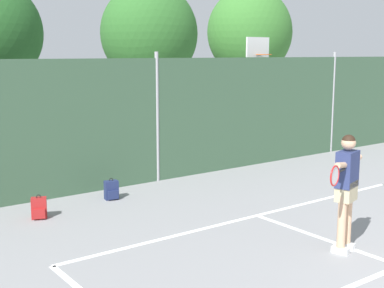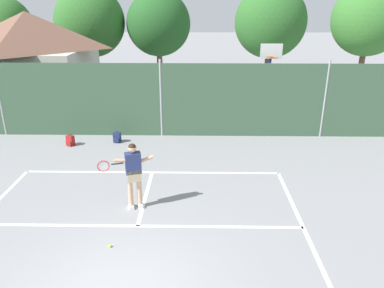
{
  "view_description": "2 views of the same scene",
  "coord_description": "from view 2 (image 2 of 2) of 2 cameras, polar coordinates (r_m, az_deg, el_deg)",
  "views": [
    {
      "loc": [
        -6.79,
        -1.57,
        3.07
      ],
      "look_at": [
        -0.53,
        6.88,
        1.26
      ],
      "focal_mm": 49.34,
      "sensor_mm": 36.0,
      "label": 1
    },
    {
      "loc": [
        1.48,
        -5.19,
        5.24
      ],
      "look_at": [
        1.31,
        4.71,
        1.32
      ],
      "focal_mm": 34.22,
      "sensor_mm": 36.0,
      "label": 2
    }
  ],
  "objects": [
    {
      "name": "tennis_player",
      "position": [
        9.63,
        -9.17,
        -4.08
      ],
      "size": [
        1.36,
        0.56,
        1.85
      ],
      "color": "silver",
      "rests_on": "ground"
    },
    {
      "name": "tennis_ball",
      "position": [
        8.81,
        -12.66,
        -15.24
      ],
      "size": [
        0.07,
        0.07,
        0.07
      ],
      "primitive_type": "sphere",
      "color": "#CCE033",
      "rests_on": "ground"
    },
    {
      "name": "basketball_hoop",
      "position": [
        16.1,
        11.98,
        10.67
      ],
      "size": [
        0.9,
        0.67,
        3.55
      ],
      "color": "#284CB2",
      "rests_on": "ground"
    },
    {
      "name": "chainlink_fence",
      "position": [
        14.75,
        -4.85,
        6.78
      ],
      "size": [
        26.09,
        0.09,
        3.11
      ],
      "color": "#38563D",
      "rests_on": "ground"
    },
    {
      "name": "clubhouse_building",
      "position": [
        20.14,
        -23.7,
        11.9
      ],
      "size": [
        5.78,
        5.5,
        4.73
      ],
      "color": "beige",
      "rests_on": "ground"
    },
    {
      "name": "backpack_red",
      "position": [
        14.78,
        -18.45,
        0.49
      ],
      "size": [
        0.33,
        0.32,
        0.46
      ],
      "color": "maroon",
      "rests_on": "ground"
    },
    {
      "name": "treeline_backdrop",
      "position": [
        24.05,
        2.3,
        18.49
      ],
      "size": [
        26.69,
        4.09,
        6.4
      ],
      "color": "brown",
      "rests_on": "ground"
    },
    {
      "name": "court_markings",
      "position": [
        7.98,
        -10.6,
        -19.85
      ],
      "size": [
        8.3,
        11.1,
        0.01
      ],
      "color": "white",
      "rests_on": "ground"
    },
    {
      "name": "backpack_navy",
      "position": [
        14.64,
        -11.61,
        0.99
      ],
      "size": [
        0.31,
        0.28,
        0.46
      ],
      "color": "navy",
      "rests_on": "ground"
    }
  ]
}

